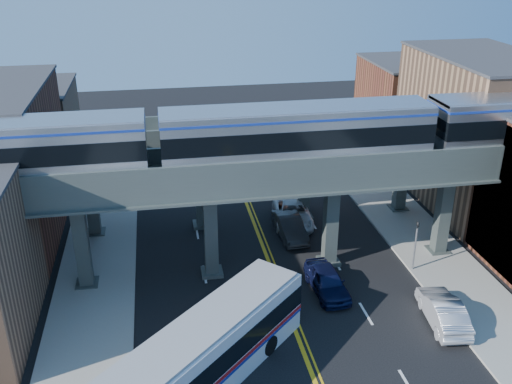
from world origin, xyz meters
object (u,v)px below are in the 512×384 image
at_px(stop_sign, 294,286).
at_px(car_parked_curb, 443,311).
at_px(traffic_signal, 416,241).
at_px(car_lane_c, 292,213).
at_px(car_lane_a, 327,281).
at_px(transit_train, 297,133).
at_px(transit_bus, 203,355).
at_px(car_lane_d, 252,160).
at_px(car_lane_b, 290,227).

xyz_separation_m(stop_sign, car_parked_curb, (8.20, -2.57, -0.94)).
distance_m(traffic_signal, car_lane_c, 10.53).
bearing_deg(stop_sign, car_lane_c, 76.74).
bearing_deg(traffic_signal, car_lane_a, -167.87).
height_order(transit_train, stop_sign, transit_train).
relative_size(traffic_signal, transit_bus, 0.35).
distance_m(transit_train, car_lane_a, 9.36).
bearing_deg(transit_bus, transit_train, 10.93).
relative_size(transit_train, traffic_signal, 12.51).
height_order(traffic_signal, car_lane_c, traffic_signal).
bearing_deg(traffic_signal, transit_train, 165.41).
relative_size(car_lane_a, car_lane_c, 0.78).
bearing_deg(transit_train, car_lane_c, 77.05).
height_order(car_lane_c, car_lane_d, car_lane_d).
distance_m(transit_bus, car_parked_curb, 14.22).
xyz_separation_m(transit_train, stop_sign, (-1.21, -5.00, -7.67)).
bearing_deg(car_lane_b, car_lane_d, 88.80).
distance_m(car_lane_b, car_lane_d, 14.03).
relative_size(car_lane_b, car_lane_d, 0.81).
distance_m(transit_train, car_lane_d, 20.09).
relative_size(transit_train, car_lane_a, 10.92).
relative_size(stop_sign, car_lane_c, 0.44).
height_order(transit_train, transit_bus, transit_train).
xyz_separation_m(car_lane_b, car_lane_d, (-0.45, 14.03, 0.07)).
bearing_deg(car_parked_curb, car_lane_c, -61.33).
xyz_separation_m(traffic_signal, car_lane_b, (-6.95, 6.14, -1.51)).
distance_m(transit_bus, car_lane_d, 29.21).
bearing_deg(stop_sign, car_lane_a, 32.61).
xyz_separation_m(stop_sign, traffic_signal, (8.90, 3.00, 0.54)).
relative_size(stop_sign, car_lane_b, 0.55).
height_order(car_lane_b, car_parked_curb, car_parked_curb).
distance_m(car_lane_d, car_parked_curb, 26.60).
bearing_deg(car_lane_d, traffic_signal, -75.35).
xyz_separation_m(stop_sign, car_lane_b, (1.95, 9.14, -0.97)).
height_order(stop_sign, car_lane_a, stop_sign).
relative_size(transit_bus, car_lane_d, 1.97).
height_order(stop_sign, car_parked_curb, stop_sign).
bearing_deg(car_parked_curb, stop_sign, -10.36).
xyz_separation_m(traffic_signal, car_lane_a, (-6.34, -1.36, -1.50)).
distance_m(stop_sign, car_lane_b, 9.40).
bearing_deg(car_lane_c, car_parked_curb, -61.20).
height_order(stop_sign, car_lane_c, stop_sign).
bearing_deg(transit_bus, car_lane_b, 17.13).
bearing_deg(traffic_signal, stop_sign, -161.37).
bearing_deg(traffic_signal, car_lane_c, 126.65).
distance_m(transit_train, transit_bus, 14.47).
height_order(car_lane_d, car_parked_curb, car_lane_d).
height_order(transit_train, car_lane_b, transit_train).
height_order(traffic_signal, car_lane_b, traffic_signal).
distance_m(transit_bus, car_lane_b, 16.24).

